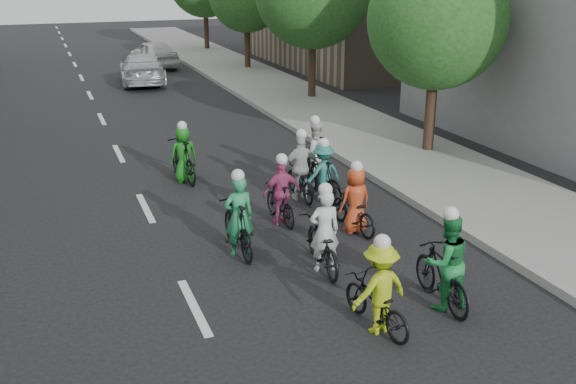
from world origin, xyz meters
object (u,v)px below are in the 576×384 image
cyclist_5 (238,224)px  cyclist_6 (314,160)px  cyclist_0 (323,241)px  cyclist_9 (183,158)px  cyclist_3 (281,198)px  follow_car_lead (142,69)px  cyclist_2 (378,295)px  cyclist_1 (444,269)px  cyclist_8 (300,175)px  follow_car_trail (153,54)px  cyclist_4 (354,206)px  cyclist_7 (322,176)px

cyclist_5 → cyclist_6: (3.07, 3.38, 0.04)m
cyclist_0 → cyclist_9: bearing=-71.5°
cyclist_6 → cyclist_9: cyclist_6 is taller
cyclist_3 → cyclist_9: 3.95m
cyclist_5 → follow_car_lead: cyclist_5 is taller
cyclist_2 → cyclist_9: size_ratio=0.86×
cyclist_1 → cyclist_6: (0.49, 6.62, -0.01)m
cyclist_6 → cyclist_1: bearing=88.3°
cyclist_8 → cyclist_3: bearing=54.4°
cyclist_3 → follow_car_trail: 24.19m
cyclist_0 → cyclist_8: (1.07, 3.74, 0.04)m
cyclist_5 → follow_car_lead: (1.35, 20.32, 0.10)m
cyclist_1 → cyclist_4: (0.07, 3.46, -0.13)m
cyclist_2 → cyclist_4: bearing=-120.4°
cyclist_1 → cyclist_0: bearing=-53.3°
cyclist_3 → cyclist_6: 2.79m
cyclist_9 → follow_car_lead: 15.48m
cyclist_4 → cyclist_8: size_ratio=0.97×
cyclist_1 → cyclist_9: (-2.60, 8.14, -0.05)m
cyclist_3 → cyclist_7: bearing=-147.8°
cyclist_0 → cyclist_5: (-1.28, 1.22, 0.07)m
cyclist_7 → follow_car_lead: 18.17m
cyclist_3 → cyclist_9: (-1.37, 3.71, 0.04)m
cyclist_0 → cyclist_7: bearing=-107.3°
cyclist_0 → follow_car_trail: (1.48, 26.57, 0.19)m
follow_car_lead → follow_car_trail: bearing=-99.6°
cyclist_1 → cyclist_3: cyclist_1 is taller
cyclist_5 → follow_car_trail: 25.50m
cyclist_3 → cyclist_4: 1.63m
cyclist_5 → cyclist_6: size_ratio=0.98×
cyclist_4 → follow_car_trail: (0.11, 25.13, 0.20)m
cyclist_0 → cyclist_5: cyclist_5 is taller
cyclist_4 → cyclist_7: bearing=-99.7°
cyclist_3 → cyclist_8: size_ratio=0.92×
cyclist_1 → cyclist_2: cyclist_1 is taller
cyclist_1 → cyclist_3: bearing=-70.5°
cyclist_0 → cyclist_8: size_ratio=1.05×
cyclist_3 → cyclist_6: cyclist_6 is taller
cyclist_6 → cyclist_8: bearing=52.4°
cyclist_6 → cyclist_7: cyclist_6 is taller
cyclist_2 → cyclist_3: size_ratio=1.03×
cyclist_0 → cyclist_2: (-0.09, -2.29, 0.04)m
cyclist_5 → cyclist_8: bearing=-133.2°
cyclist_5 → cyclist_7: bearing=-142.0°
cyclist_0 → cyclist_9: (-1.30, 6.12, 0.07)m
cyclist_5 → cyclist_6: bearing=-132.6°
cyclist_3 → cyclist_6: bearing=-131.0°
cyclist_0 → cyclist_5: bearing=-37.1°
cyclist_3 → cyclist_7: size_ratio=0.91×
cyclist_7 → cyclist_9: size_ratio=0.92×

